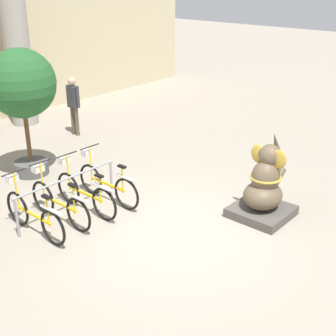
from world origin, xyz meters
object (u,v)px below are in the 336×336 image
object	(u,v)px
person_pedestrian	(73,101)
elephant_statue	(264,189)
potted_tree	(22,88)
bicycle_1	(58,202)
bicycle_3	(106,182)
bicycle_0	(33,213)
bicycle_2	(84,192)

from	to	relation	value
person_pedestrian	elephant_statue	bearing A→B (deg)	-95.91
elephant_statue	potted_tree	world-z (taller)	potted_tree
bicycle_1	potted_tree	world-z (taller)	potted_tree
elephant_statue	potted_tree	bearing A→B (deg)	109.28
bicycle_1	elephant_statue	xyz separation A→B (m)	(2.70, -2.75, 0.15)
person_pedestrian	bicycle_1	bearing A→B (deg)	-132.17
bicycle_1	bicycle_3	xyz separation A→B (m)	(1.15, -0.05, 0.00)
potted_tree	bicycle_3	bearing A→B (deg)	-84.79
bicycle_0	potted_tree	distance (m)	3.20
bicycle_1	bicycle_2	xyz separation A→B (m)	(0.57, -0.05, 0.00)
bicycle_1	person_pedestrian	world-z (taller)	person_pedestrian
person_pedestrian	bicycle_0	bearing A→B (deg)	-136.44
bicycle_2	potted_tree	xyz separation A→B (m)	(0.36, 2.33, 1.60)
person_pedestrian	bicycle_3	bearing A→B (deg)	-120.50
bicycle_2	person_pedestrian	distance (m)	4.72
person_pedestrian	potted_tree	bearing A→B (deg)	-149.55
bicycle_2	person_pedestrian	xyz separation A→B (m)	(2.79, 3.76, 0.58)
bicycle_3	elephant_statue	xyz separation A→B (m)	(1.55, -2.70, 0.15)
bicycle_1	bicycle_2	bearing A→B (deg)	-4.53
bicycle_0	person_pedestrian	world-z (taller)	person_pedestrian
person_pedestrian	potted_tree	size ratio (longest dim) A/B	0.58
bicycle_0	bicycle_2	xyz separation A→B (m)	(1.15, -0.01, 0.00)
bicycle_2	bicycle_3	distance (m)	0.57
bicycle_0	potted_tree	bearing A→B (deg)	56.94
bicycle_0	bicycle_3	xyz separation A→B (m)	(1.72, -0.02, 0.00)
bicycle_0	bicycle_3	size ratio (longest dim) A/B	1.00
elephant_statue	bicycle_1	bearing A→B (deg)	134.44
elephant_statue	potted_tree	size ratio (longest dim) A/B	0.58
bicycle_1	bicycle_3	size ratio (longest dim) A/B	1.00
bicycle_1	person_pedestrian	size ratio (longest dim) A/B	1.05
bicycle_2	bicycle_3	xyz separation A→B (m)	(0.57, -0.00, 0.00)
bicycle_2	elephant_statue	distance (m)	3.44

